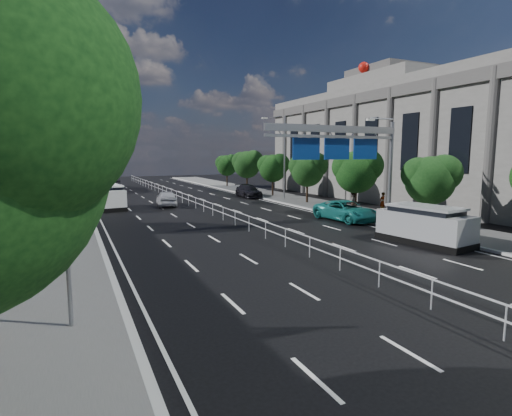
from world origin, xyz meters
TOP-DOWN VIEW (x-y plane):
  - ground at (0.00, 0.00)m, footprint 160.00×160.00m
  - sidewalk_near at (-11.50, 0.00)m, footprint 5.00×140.00m
  - kerb_near at (-9.00, 0.00)m, footprint 0.25×140.00m
  - kerb_far at (9.00, 0.00)m, footprint 0.25×140.00m
  - median_fence at (0.00, 22.50)m, footprint 0.05×85.00m
  - toilet_sign at (-10.95, 0.00)m, footprint 1.62×0.18m
  - overhead_gantry at (6.74, 10.05)m, footprint 10.24×0.38m
  - streetlight_far at (10.50, 26.00)m, footprint 2.78×2.40m
  - civic_hall at (23.72, 22.00)m, footprint 14.40×36.00m
  - near_tree_back at (-11.94, 17.97)m, footprint 4.84×4.51m
  - far_tree_c at (11.24, 6.98)m, footprint 3.52×3.28m
  - far_tree_d at (11.25, 14.48)m, footprint 3.85×3.59m
  - far_tree_e at (11.25, 21.98)m, footprint 3.63×3.38m
  - far_tree_f at (11.24, 29.48)m, footprint 3.52×3.28m
  - far_tree_g at (11.25, 36.98)m, footprint 3.96×3.69m
  - far_tree_h at (11.24, 44.48)m, footprint 3.41×3.18m
  - white_minivan at (-7.30, 26.29)m, footprint 2.82×5.34m
  - red_bus at (-7.50, 47.07)m, footprint 3.15×11.17m
  - near_car_silver at (-1.98, 26.21)m, footprint 2.34×4.58m
  - near_car_dark at (-4.55, 51.13)m, footprint 1.89×5.14m
  - silver_minivan at (7.47, 3.90)m, footprint 2.84×5.35m
  - parked_car_teal at (8.30, 12.00)m, footprint 2.98×5.58m
  - parked_car_dark at (8.30, 30.00)m, footprint 2.32×5.03m
  - pedestrian_a at (13.40, 13.71)m, footprint 0.66×0.50m
  - pedestrian_b at (10.99, 14.65)m, footprint 0.86×0.69m

SIDE VIEW (x-z plane):
  - ground at x=0.00m, z-range 0.00..0.00m
  - sidewalk_near at x=-11.50m, z-range 0.00..0.14m
  - kerb_near at x=-9.00m, z-range -0.01..0.15m
  - kerb_far at x=9.00m, z-range -0.01..0.15m
  - median_fence at x=0.00m, z-range 0.01..1.04m
  - parked_car_dark at x=8.30m, z-range 0.00..1.43m
  - parked_car_teal at x=8.30m, z-range 0.00..1.49m
  - near_car_silver at x=-1.98m, z-range 0.00..1.49m
  - near_car_dark at x=-4.55m, z-range 0.00..1.68m
  - pedestrian_a at x=13.40m, z-range 0.14..1.78m
  - pedestrian_b at x=10.99m, z-range 0.14..1.82m
  - silver_minivan at x=7.47m, z-range -0.02..2.10m
  - white_minivan at x=-7.30m, z-range -0.02..2.20m
  - red_bus at x=-7.50m, z-range 0.07..3.38m
  - toilet_sign at x=-10.95m, z-range 0.77..5.11m
  - far_tree_h at x=11.24m, z-range 0.97..5.88m
  - far_tree_c at x=11.24m, z-range 0.95..5.90m
  - far_tree_f at x=11.24m, z-range 0.98..6.00m
  - far_tree_e at x=11.25m, z-range 0.99..6.12m
  - far_tree_d at x=11.25m, z-range 1.02..6.36m
  - far_tree_g at x=11.25m, z-range 1.03..6.48m
  - near_tree_back at x=-11.94m, z-range 1.27..7.96m
  - streetlight_far at x=10.50m, z-range 0.71..9.71m
  - overhead_gantry at x=6.74m, z-range 1.88..9.33m
  - civic_hall at x=23.72m, z-range -0.91..13.44m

